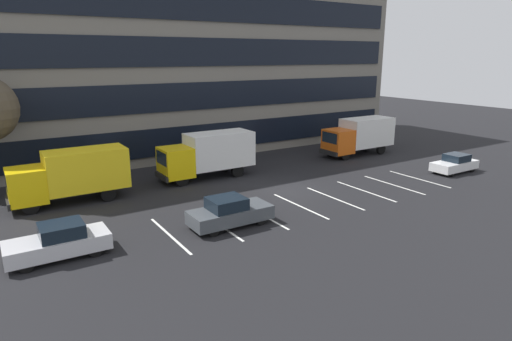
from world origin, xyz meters
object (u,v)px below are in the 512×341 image
at_px(box_truck_yellow, 208,153).
at_px(sedan_white, 455,164).
at_px(sedan_silver, 59,242).
at_px(box_truck_yellow_all, 72,174).
at_px(sedan_charcoal, 230,212).
at_px(box_truck_orange, 359,135).

relative_size(box_truck_yellow, sedan_white, 1.80).
bearing_deg(sedan_white, sedan_silver, 178.99).
xyz_separation_m(box_truck_yellow, sedan_silver, (-11.77, -8.45, -1.13)).
relative_size(box_truck_yellow, box_truck_yellow_all, 1.02).
distance_m(box_truck_yellow_all, sedan_charcoal, 10.78).
relative_size(box_truck_orange, box_truck_yellow_all, 1.02).
relative_size(box_truck_yellow_all, sedan_silver, 1.58).
bearing_deg(box_truck_yellow, sedan_silver, -144.33).
bearing_deg(sedan_charcoal, sedan_white, 0.91).
xyz_separation_m(box_truck_orange, sedan_white, (1.79, -8.59, -1.19)).
height_order(box_truck_yellow, sedan_charcoal, box_truck_yellow).
xyz_separation_m(sedan_silver, sedan_white, (28.78, -0.51, -0.07)).
bearing_deg(box_truck_yellow_all, box_truck_orange, 0.54).
xyz_separation_m(box_truck_yellow_all, sedan_charcoal, (6.31, -8.68, -1.07)).
bearing_deg(box_truck_orange, box_truck_yellow, 178.65).
distance_m(box_truck_yellow_all, sedan_white, 28.00).
xyz_separation_m(box_truck_yellow, box_truck_yellow_all, (-9.69, -0.59, -0.04)).
height_order(box_truck_orange, sedan_white, box_truck_orange).
bearing_deg(sedan_charcoal, sedan_silver, 174.36).
bearing_deg(sedan_charcoal, box_truck_orange, 25.61).
bearing_deg(box_truck_yellow, sedan_white, -27.76).
xyz_separation_m(box_truck_yellow, sedan_white, (17.01, -8.95, -1.20)).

